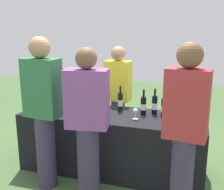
# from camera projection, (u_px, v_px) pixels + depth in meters

# --- Properties ---
(ground_plane) EXTENTS (12.00, 12.00, 0.00)m
(ground_plane) POSITION_uv_depth(u_px,v_px,m) (112.00, 169.00, 3.65)
(ground_plane) COLOR #476638
(tasting_table) EXTENTS (2.31, 0.76, 0.76)m
(tasting_table) POSITION_uv_depth(u_px,v_px,m) (112.00, 142.00, 3.56)
(tasting_table) COLOR black
(tasting_table) RESTS_ON ground_plane
(wine_bottle_0) EXTENTS (0.07, 0.07, 0.30)m
(wine_bottle_0) POSITION_uv_depth(u_px,v_px,m) (62.00, 98.00, 3.83)
(wine_bottle_0) COLOR black
(wine_bottle_0) RESTS_ON tasting_table
(wine_bottle_1) EXTENTS (0.08, 0.08, 0.31)m
(wine_bottle_1) POSITION_uv_depth(u_px,v_px,m) (77.00, 99.00, 3.77)
(wine_bottle_1) COLOR black
(wine_bottle_1) RESTS_ON tasting_table
(wine_bottle_2) EXTENTS (0.08, 0.08, 0.31)m
(wine_bottle_2) POSITION_uv_depth(u_px,v_px,m) (101.00, 103.00, 3.58)
(wine_bottle_2) COLOR black
(wine_bottle_2) RESTS_ON tasting_table
(wine_bottle_3) EXTENTS (0.07, 0.07, 0.34)m
(wine_bottle_3) POSITION_uv_depth(u_px,v_px,m) (120.00, 102.00, 3.59)
(wine_bottle_3) COLOR black
(wine_bottle_3) RESTS_ON tasting_table
(wine_bottle_4) EXTENTS (0.07, 0.07, 0.32)m
(wine_bottle_4) POSITION_uv_depth(u_px,v_px,m) (143.00, 106.00, 3.44)
(wine_bottle_4) COLOR black
(wine_bottle_4) RESTS_ON tasting_table
(wine_bottle_5) EXTENTS (0.07, 0.07, 0.33)m
(wine_bottle_5) POSITION_uv_depth(u_px,v_px,m) (155.00, 105.00, 3.45)
(wine_bottle_5) COLOR black
(wine_bottle_5) RESTS_ON tasting_table
(wine_bottle_6) EXTENTS (0.06, 0.06, 0.33)m
(wine_bottle_6) POSITION_uv_depth(u_px,v_px,m) (164.00, 108.00, 3.33)
(wine_bottle_6) COLOR black
(wine_bottle_6) RESTS_ON tasting_table
(wine_glass_0) EXTENTS (0.06, 0.06, 0.14)m
(wine_glass_0) POSITION_uv_depth(u_px,v_px,m) (61.00, 104.00, 3.57)
(wine_glass_0) COLOR silver
(wine_glass_0) RESTS_ON tasting_table
(wine_glass_1) EXTENTS (0.07, 0.07, 0.15)m
(wine_glass_1) POSITION_uv_depth(u_px,v_px,m) (95.00, 107.00, 3.40)
(wine_glass_1) COLOR silver
(wine_glass_1) RESTS_ON tasting_table
(wine_glass_2) EXTENTS (0.07, 0.07, 0.14)m
(wine_glass_2) POSITION_uv_depth(u_px,v_px,m) (101.00, 109.00, 3.33)
(wine_glass_2) COLOR silver
(wine_glass_2) RESTS_ON tasting_table
(wine_glass_3) EXTENTS (0.07, 0.07, 0.13)m
(wine_glass_3) POSITION_uv_depth(u_px,v_px,m) (135.00, 112.00, 3.26)
(wine_glass_3) COLOR silver
(wine_glass_3) RESTS_ON tasting_table
(wine_glass_4) EXTENTS (0.06, 0.06, 0.13)m
(wine_glass_4) POSITION_uv_depth(u_px,v_px,m) (171.00, 117.00, 3.07)
(wine_glass_4) COLOR silver
(wine_glass_4) RESTS_ON tasting_table
(server_pouring) EXTENTS (0.39, 0.24, 1.57)m
(server_pouring) POSITION_uv_depth(u_px,v_px,m) (118.00, 95.00, 4.05)
(server_pouring) COLOR #3F3351
(server_pouring) RESTS_ON ground_plane
(guest_0) EXTENTS (0.42, 0.26, 1.73)m
(guest_0) POSITION_uv_depth(u_px,v_px,m) (43.00, 108.00, 3.05)
(guest_0) COLOR #3F3351
(guest_0) RESTS_ON ground_plane
(guest_1) EXTENTS (0.47, 0.30, 1.64)m
(guest_1) POSITION_uv_depth(u_px,v_px,m) (88.00, 121.00, 2.86)
(guest_1) COLOR #3F3351
(guest_1) RESTS_ON ground_plane
(guest_2) EXTENTS (0.41, 0.26, 1.71)m
(guest_2) POSITION_uv_depth(u_px,v_px,m) (185.00, 128.00, 2.48)
(guest_2) COLOR #3F3351
(guest_2) RESTS_ON ground_plane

